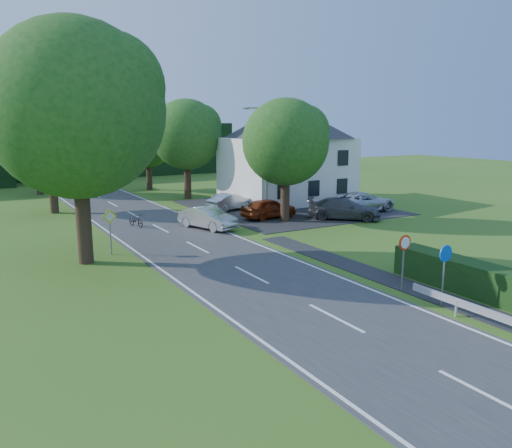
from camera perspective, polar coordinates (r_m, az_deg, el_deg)
road at (r=24.49m, az=-2.90°, el=-4.66°), size 7.00×80.00×0.04m
parking_pad at (r=41.43m, az=3.50°, el=1.91°), size 14.00×16.00×0.04m
line_edge_left at (r=23.22m, az=-10.07°, el=-5.65°), size 0.12×80.00×0.01m
line_edge_right at (r=26.08m, az=3.45°, el=-3.62°), size 0.12×80.00×0.01m
line_centre at (r=24.48m, az=-2.91°, el=-4.61°), size 0.12×80.00×0.01m
tree_main at (r=25.39m, az=-19.63°, el=8.56°), size 9.40×9.40×11.64m
tree_left_far at (r=41.39m, az=-22.43°, el=7.03°), size 7.00×7.00×8.58m
tree_right_far at (r=46.52m, az=-7.92°, el=8.45°), size 7.40×7.40×9.09m
tree_left_back at (r=53.35m, az=-23.76°, el=7.41°), size 6.60×6.60×8.07m
tree_right_back at (r=53.70m, az=-12.21°, el=7.85°), size 6.20×6.20×7.56m
tree_right_mid at (r=34.86m, az=3.39°, el=7.22°), size 7.00×7.00×8.58m
treeline_right at (r=69.58m, az=-14.83°, el=8.22°), size 30.00×5.00×7.00m
house_white at (r=44.55m, az=3.56°, el=8.24°), size 10.60×8.40×8.60m
streetlight at (r=36.30m, az=1.04°, el=7.67°), size 2.03×0.18×8.00m
sign_roundabout at (r=19.90m, az=20.77°, el=-4.21°), size 0.64×0.08×2.37m
sign_speed_limit at (r=21.13m, az=16.60°, el=-2.80°), size 0.64×0.11×2.37m
sign_priority_left at (r=27.12m, az=-16.36°, el=0.15°), size 0.78×0.09×2.44m
moving_car at (r=32.86m, az=-5.55°, el=0.73°), size 2.82×4.61×1.43m
motorcycle at (r=34.27m, az=-13.56°, el=0.42°), size 0.95×1.74×0.87m
parked_car_red at (r=36.44m, az=1.48°, el=1.83°), size 4.44×2.19×1.46m
parked_car_silver_a at (r=39.84m, az=-2.93°, el=2.55°), size 4.31×2.43×1.34m
parked_car_grey at (r=36.56m, az=10.01°, el=1.74°), size 5.33×5.04×1.52m
parked_car_silver_b at (r=39.99m, az=12.05°, el=2.50°), size 5.66×2.73×1.55m
parasol at (r=41.90m, az=-0.30°, el=3.36°), size 2.36×2.39×1.88m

